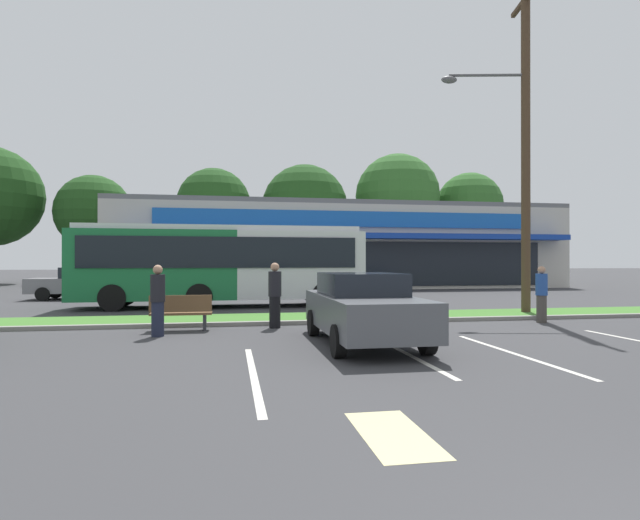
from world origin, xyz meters
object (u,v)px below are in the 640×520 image
object	(u,v)px
car_5	(82,283)
utility_pole	(522,138)
car_1	(363,308)
pedestrian_mid	(158,300)
pedestrian_near_bench	(275,295)
city_bus	(222,263)
bus_stop_bench	(181,312)
pedestrian_by_pole	(542,294)
car_0	(199,282)

from	to	relation	value
car_5	utility_pole	bearing A→B (deg)	148.03
car_1	pedestrian_mid	world-z (taller)	pedestrian_mid
pedestrian_mid	pedestrian_near_bench	bearing A→B (deg)	9.39
city_bus	pedestrian_near_bench	size ratio (longest dim) A/B	6.34
bus_stop_bench	pedestrian_by_pole	bearing A→B (deg)	179.92
pedestrian_near_bench	city_bus	bearing A→B (deg)	-27.82
car_1	pedestrian_mid	distance (m)	5.06
pedestrian_near_bench	car_0	bearing A→B (deg)	-28.36
utility_pole	car_0	bearing A→B (deg)	135.01
utility_pole	pedestrian_by_pole	bearing A→B (deg)	-106.46
utility_pole	pedestrian_by_pole	distance (m)	5.60
pedestrian_near_bench	pedestrian_mid	bearing A→B (deg)	70.33
car_1	pedestrian_by_pole	xyz separation A→B (m)	(6.30, 2.89, 0.04)
car_0	pedestrian_mid	world-z (taller)	pedestrian_mid
car_0	pedestrian_by_pole	world-z (taller)	pedestrian_by_pole
city_bus	car_0	distance (m)	6.47
car_0	pedestrian_near_bench	xyz separation A→B (m)	(2.78, -13.17, 0.15)
bus_stop_bench	pedestrian_mid	bearing A→B (deg)	63.90
bus_stop_bench	pedestrian_by_pole	distance (m)	10.50
pedestrian_by_pole	utility_pole	bearing A→B (deg)	86.78
city_bus	car_1	bearing A→B (deg)	-72.99
car_1	pedestrian_by_pole	distance (m)	6.93
utility_pole	pedestrian_mid	world-z (taller)	utility_pole
car_0	utility_pole	bearing A→B (deg)	-44.99
pedestrian_near_bench	bus_stop_bench	bearing A→B (deg)	53.43
utility_pole	pedestrian_near_bench	size ratio (longest dim) A/B	6.32
bus_stop_bench	car_5	world-z (taller)	car_5
city_bus	pedestrian_near_bench	bearing A→B (deg)	-78.45
utility_pole	bus_stop_bench	xyz separation A→B (m)	(-11.08, -1.97, -5.55)
utility_pole	bus_stop_bench	distance (m)	12.55
car_0	pedestrian_near_bench	bearing A→B (deg)	-78.07
city_bus	bus_stop_bench	xyz separation A→B (m)	(-0.97, -7.06, -1.26)
city_bus	car_0	size ratio (longest dim) A/B	2.70
car_0	car_5	size ratio (longest dim) A/B	0.92
city_bus	pedestrian_near_bench	world-z (taller)	city_bus
city_bus	car_5	xyz separation A→B (m)	(-6.78, 5.44, -0.97)
car_1	car_5	distance (m)	18.37
car_0	pedestrian_by_pole	xyz separation A→B (m)	(10.78, -13.34, 0.09)
utility_pole	car_0	xyz separation A→B (m)	(-11.37, 11.36, -5.30)
car_0	car_1	bearing A→B (deg)	-74.57
car_5	pedestrian_mid	bearing A→B (deg)	111.63
car_5	pedestrian_by_pole	distance (m)	20.56
utility_pole	pedestrian_by_pole	xyz separation A→B (m)	(-0.59, -1.98, -5.20)
utility_pole	car_5	xyz separation A→B (m)	(-16.89, 10.54, -5.26)
bus_stop_bench	car_0	world-z (taller)	car_0
utility_pole	car_5	world-z (taller)	utility_pole
car_0	pedestrian_near_bench	world-z (taller)	pedestrian_near_bench
bus_stop_bench	pedestrian_mid	size ratio (longest dim) A/B	0.91
car_1	pedestrian_mid	bearing A→B (deg)	-112.72
pedestrian_mid	utility_pole	bearing A→B (deg)	2.96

